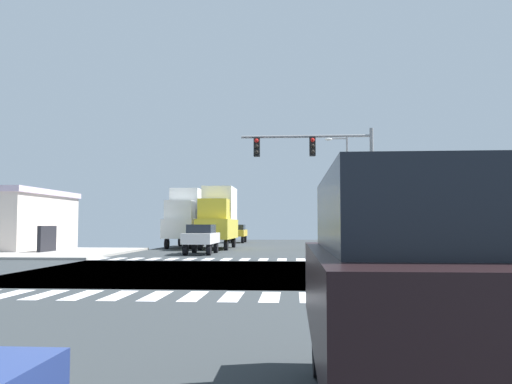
% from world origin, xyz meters
% --- Properties ---
extents(ground, '(90.00, 90.00, 0.05)m').
position_xyz_m(ground, '(0.00, 0.00, -0.03)').
color(ground, '#2D3235').
extents(sidewalk_corner_ne, '(12.00, 12.00, 0.14)m').
position_xyz_m(sidewalk_corner_ne, '(13.00, 12.00, 0.07)').
color(sidewalk_corner_ne, '#A09B91').
rests_on(sidewalk_corner_ne, ground).
extents(sidewalk_corner_nw, '(12.00, 12.00, 0.14)m').
position_xyz_m(sidewalk_corner_nw, '(-13.00, 12.00, 0.07)').
color(sidewalk_corner_nw, '#9D9993').
rests_on(sidewalk_corner_nw, ground).
extents(crosswalk_near, '(13.50, 2.00, 0.01)m').
position_xyz_m(crosswalk_near, '(-0.25, -7.30, 0.00)').
color(crosswalk_near, silver).
rests_on(crosswalk_near, ground).
extents(crosswalk_far, '(13.50, 2.00, 0.01)m').
position_xyz_m(crosswalk_far, '(-0.25, 7.30, 0.00)').
color(crosswalk_far, silver).
rests_on(crosswalk_far, ground).
extents(traffic_signal_mast, '(7.00, 0.55, 6.96)m').
position_xyz_m(traffic_signal_mast, '(5.36, 6.82, 5.15)').
color(traffic_signal_mast, gray).
rests_on(traffic_signal_mast, ground).
extents(street_lamp, '(1.78, 0.32, 8.62)m').
position_xyz_m(street_lamp, '(7.80, 19.57, 5.11)').
color(street_lamp, gray).
rests_on(street_lamp, ground).
extents(box_truck_nearside_1, '(2.40, 7.20, 4.85)m').
position_xyz_m(box_truck_nearside_1, '(-5.00, 22.04, 2.56)').
color(box_truck_nearside_1, black).
rests_on(box_truck_nearside_1, ground).
extents(suv_crossing_2, '(1.96, 4.60, 2.34)m').
position_xyz_m(suv_crossing_2, '(5.00, -15.90, 1.39)').
color(suv_crossing_2, black).
rests_on(suv_crossing_2, ground).
extents(box_truck_queued_2, '(2.40, 7.20, 4.85)m').
position_xyz_m(box_truck_queued_2, '(-2.00, 19.89, 2.56)').
color(box_truck_queued_2, black).
rests_on(box_truck_queued_2, ground).
extents(sedan_trailing_2, '(1.80, 4.30, 1.88)m').
position_xyz_m(sedan_trailing_2, '(-2.00, 12.26, 1.12)').
color(sedan_trailing_2, black).
rests_on(sedan_trailing_2, ground).
extents(sedan_middle_3, '(1.80, 4.30, 1.88)m').
position_xyz_m(sedan_middle_3, '(-2.00, 33.65, 1.12)').
color(sedan_middle_3, black).
rests_on(sedan_middle_3, ground).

